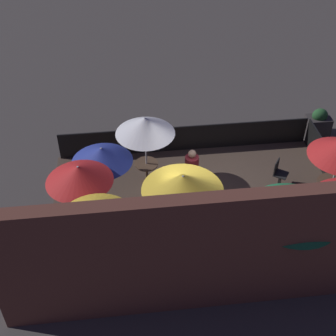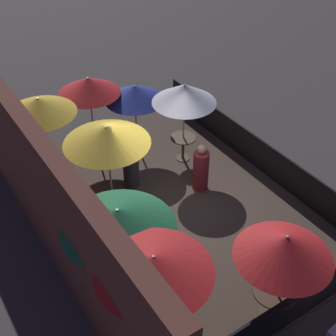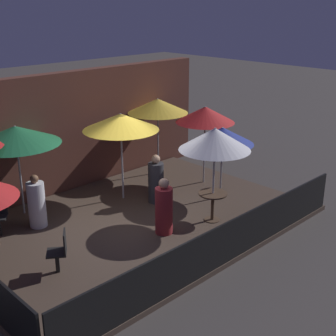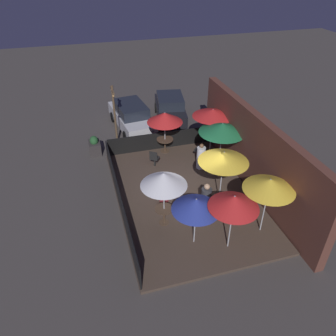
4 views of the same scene
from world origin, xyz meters
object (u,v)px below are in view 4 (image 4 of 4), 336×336
parked_car_1 (170,108)px  patio_chair_1 (154,158)px  patron_2 (206,199)px  patio_umbrella_7 (224,157)px  patio_umbrella_0 (164,179)px  patio_umbrella_2 (222,128)px  dining_table_0 (164,212)px  patio_umbrella_3 (234,202)px  planter_box (95,146)px  patio_umbrella_4 (196,204)px  patio_umbrella_5 (270,184)px  light_post (114,112)px  patio_umbrella_1 (165,117)px  dining_table_1 (165,142)px  patron_1 (201,157)px  patron_0 (164,189)px  patio_umbrella_6 (213,113)px  patio_chair_0 (200,149)px  parked_car_0 (131,116)px

parked_car_1 → patio_chair_1: bearing=-13.9°
patron_2 → patio_umbrella_7: bearing=-113.1°
patio_umbrella_0 → patio_umbrella_2: bearing=130.7°
patron_2 → dining_table_0: bearing=43.8°
patio_umbrella_3 → planter_box: 9.30m
patio_umbrella_4 → patio_umbrella_5: (0.13, 2.70, 0.39)m
patio_umbrella_5 → light_post: light_post is taller
patio_umbrella_1 → dining_table_1: (0.00, 0.00, -1.40)m
patio_umbrella_1 → patio_umbrella_7: 4.77m
patio_umbrella_4 → patron_2: 2.20m
patio_umbrella_2 → patron_2: (2.98, -1.89, -1.52)m
patio_umbrella_1 → patio_umbrella_5: patio_umbrella_5 is taller
parked_car_1 → patron_1: bearing=8.9°
patio_umbrella_0 → patio_umbrella_5: patio_umbrella_5 is taller
dining_table_1 → patron_0: bearing=-16.2°
patio_umbrella_6 → patio_umbrella_3: bearing=-16.4°
patio_umbrella_0 → dining_table_1: (-5.34, 1.52, -1.55)m
patio_umbrella_6 → parked_car_1: patio_umbrella_6 is taller
patio_umbrella_1 → patron_0: bearing=-16.2°
patio_chair_1 → patio_umbrella_5: bearing=-116.8°
patio_umbrella_3 → patio_chair_0: size_ratio=2.55×
patio_umbrella_1 → light_post: size_ratio=0.68×
dining_table_1 → patron_0: size_ratio=0.63×
patio_umbrella_1 → dining_table_1: 1.40m
patron_1 → patio_umbrella_1: bearing=3.1°
planter_box → parked_car_0: size_ratio=0.22×
patio_umbrella_5 → parked_car_1: 10.76m
dining_table_0 → patio_chair_1: patio_chair_1 is taller
patio_chair_1 → patron_0: patron_0 is taller
patio_umbrella_2 → patio_umbrella_7: patio_umbrella_7 is taller
patio_umbrella_2 → patio_umbrella_4: 5.37m
patio_umbrella_1 → patio_umbrella_4: bearing=-6.3°
patio_umbrella_0 → patio_umbrella_7: size_ratio=0.99×
patron_0 → patron_1: patron_0 is taller
patio_umbrella_4 → patio_umbrella_5: size_ratio=0.84×
patron_2 → planter_box: bearing=-20.5°
parked_car_0 → dining_table_1: bearing=12.3°
patron_1 → dining_table_0: bearing=110.8°
dining_table_0 → patio_umbrella_2: bearing=130.7°
patio_umbrella_3 → patio_umbrella_4: patio_umbrella_3 is taller
patio_umbrella_6 → planter_box: 6.46m
patio_chair_0 → patio_umbrella_2: bearing=161.3°
patio_umbrella_2 → patio_umbrella_6: 1.41m
patio_umbrella_1 → dining_table_1: size_ratio=2.55×
patron_0 → light_post: size_ratio=0.42×
dining_table_0 → planter_box: size_ratio=0.73×
parked_car_1 → light_post: bearing=-51.6°
patio_umbrella_2 → patio_umbrella_5: bearing=-3.0°
patio_umbrella_7 → patron_1: (-2.61, 0.11, -1.61)m
patron_1 → parked_car_1: parked_car_1 is taller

